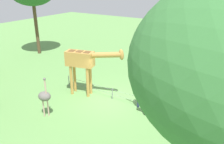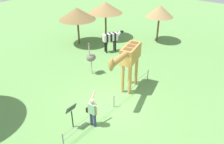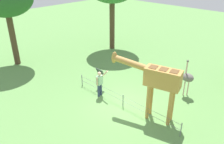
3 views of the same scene
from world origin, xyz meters
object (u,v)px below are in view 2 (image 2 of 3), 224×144
giraffe (129,58)px  visitor (92,111)px  shade_hut_near (77,14)px  shade_hut_far (106,8)px  ostrich (91,58)px  shade_hut_aside (160,11)px  zebra (111,38)px  info_sign (71,111)px

giraffe → visitor: size_ratio=2.11×
shade_hut_near → shade_hut_far: (-2.67, 0.88, 0.15)m
ostrich → shade_hut_aside: shade_hut_aside is taller
zebra → shade_hut_aside: shade_hut_aside is taller
ostrich → shade_hut_far: shade_hut_far is taller
visitor → ostrich: 5.12m
visitor → ostrich: size_ratio=0.77×
zebra → shade_hut_near: 3.65m
giraffe → visitor: 3.76m
shade_hut_far → info_sign: size_ratio=2.52×
ostrich → info_sign: ostrich is taller
zebra → ostrich: ostrich is taller
visitor → shade_hut_aside: shade_hut_aside is taller
visitor → zebra: 8.78m
giraffe → ostrich: (-0.16, -3.12, -1.02)m
visitor → ostrich: ostrich is taller
shade_hut_near → shade_hut_aside: (-4.93, 5.11, 0.06)m
visitor → shade_hut_far: shade_hut_far is taller
giraffe → shade_hut_near: size_ratio=1.14×
giraffe → shade_hut_far: bearing=-131.4°
shade_hut_far → shade_hut_aside: shade_hut_far is taller
shade_hut_aside → info_sign: (12.45, 2.33, -1.79)m
shade_hut_near → info_sign: bearing=44.7°
ostrich → shade_hut_near: size_ratio=0.71×
giraffe → shade_hut_far: 9.08m
ostrich → giraffe: bearing=87.1°
giraffe → ostrich: giraffe is taller
shade_hut_far → zebra: bearing=47.9°
shade_hut_far → visitor: bearing=37.3°
giraffe → zebra: bearing=-131.1°
shade_hut_near → shade_hut_aside: 7.10m
giraffe → visitor: (3.50, 0.45, -1.29)m
visitor → shade_hut_far: 12.10m
zebra → shade_hut_near: shade_hut_near is taller
shade_hut_near → zebra: bearing=98.6°
info_sign → shade_hut_far: bearing=-147.2°
shade_hut_aside → giraffe: bearing=17.2°
ostrich → shade_hut_far: size_ratio=0.68×
visitor → shade_hut_aside: 12.27m
shade_hut_aside → ostrich: bearing=-3.9°
visitor → ostrich: bearing=-135.8°
info_sign → giraffe: bearing=176.9°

